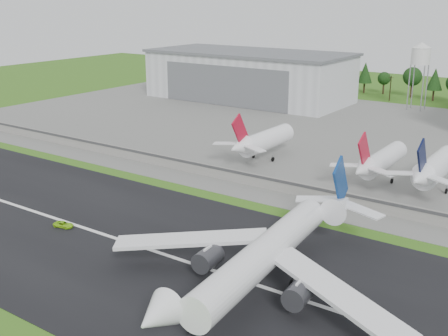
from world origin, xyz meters
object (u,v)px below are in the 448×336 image
Objects in this scene: parked_jet_red_b at (379,161)px; parked_jet_navy at (433,169)px; ground_vehicle at (64,224)px; parked_jet_red_a at (261,141)px; main_airliner at (262,263)px.

parked_jet_red_b is 14.13m from parked_jet_navy.
parked_jet_red_a is at bearing -19.36° from ground_vehicle.
main_airliner reaches higher than parked_jet_red_b.
parked_jet_red_a is 36.81m from parked_jet_red_b.
main_airliner reaches higher than parked_jet_red_a.
parked_jet_navy is at bearing 0.23° from parked_jet_red_b.
parked_jet_navy reaches higher than ground_vehicle.
parked_jet_red_a is (8.30, 68.81, 5.53)m from ground_vehicle.
main_airliner is 1.89× the size of parked_jet_navy.
parked_jet_red_a reaches higher than parked_jet_red_b.
ground_vehicle is 90.98m from parked_jet_navy.
ground_vehicle is 69.53m from parked_jet_red_a.
parked_jet_navy is (59.23, 68.83, 5.68)m from ground_vehicle.
parked_jet_navy reaches higher than parked_jet_red_b.
parked_jet_red_b is at bearing -179.77° from parked_jet_navy.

